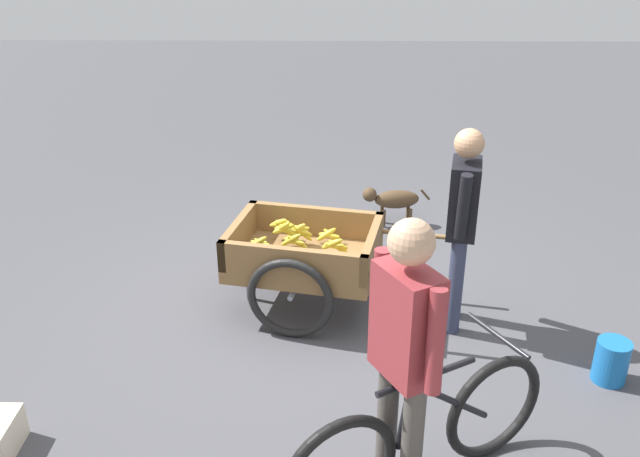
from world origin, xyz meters
name	(u,v)px	position (x,y,z in m)	size (l,w,h in m)	color
ground_plane	(330,324)	(0.00, 0.00, 0.00)	(24.00, 24.00, 0.00)	#47474C
fruit_cart	(304,256)	(0.20, -0.26, 0.44)	(1.77, 1.10, 0.72)	olive
vendor_person	(462,214)	(-0.92, -0.02, 0.91)	(0.27, 0.58, 1.53)	#333851
bicycle	(422,434)	(-0.48, 1.58, 0.35)	(1.47, 0.87, 0.85)	black
cyclist_person	(405,344)	(-0.35, 1.65, 0.98)	(0.34, 0.49, 1.63)	#4C4742
dog	(393,199)	(-0.61, -1.79, 0.27)	(0.67, 0.23, 0.40)	#4C3823
plastic_bucket	(611,361)	(-1.85, 0.65, 0.15)	(0.22, 0.22, 0.30)	#1966B2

